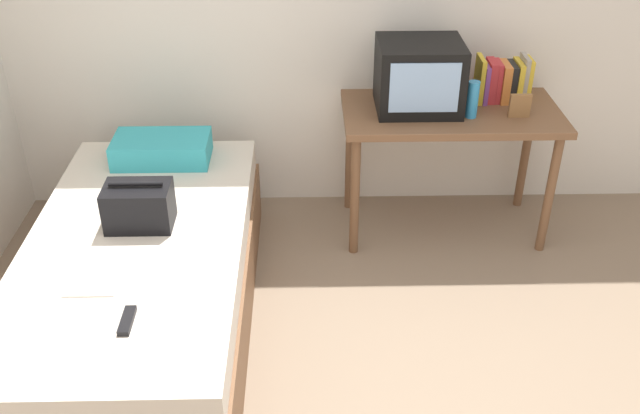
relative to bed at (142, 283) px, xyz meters
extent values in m
cube|color=brown|center=(0.00, 0.00, -0.08)|extent=(1.00, 2.00, 0.34)
cube|color=beige|center=(0.00, 0.00, 0.17)|extent=(0.97, 1.94, 0.16)
cube|color=brown|center=(1.56, 0.83, 0.48)|extent=(1.16, 0.60, 0.04)
cylinder|color=brown|center=(1.04, 0.59, 0.10)|extent=(0.05, 0.05, 0.70)
cylinder|color=brown|center=(2.08, 0.59, 0.10)|extent=(0.05, 0.05, 0.70)
cylinder|color=brown|center=(1.04, 1.07, 0.10)|extent=(0.05, 0.05, 0.70)
cylinder|color=brown|center=(2.08, 1.07, 0.10)|extent=(0.05, 0.05, 0.70)
cube|color=black|center=(1.37, 0.86, 0.68)|extent=(0.44, 0.38, 0.36)
cube|color=#8CB2E0|center=(1.37, 0.67, 0.69)|extent=(0.35, 0.01, 0.26)
cylinder|color=#3399DB|center=(1.64, 0.74, 0.59)|extent=(0.06, 0.06, 0.19)
cube|color=gold|center=(1.72, 0.96, 0.62)|extent=(0.02, 0.16, 0.24)
cube|color=#7A3D89|center=(1.74, 0.96, 0.60)|extent=(0.02, 0.17, 0.21)
cube|color=#B72D33|center=(1.78, 0.96, 0.61)|extent=(0.04, 0.14, 0.22)
cube|color=#B72D33|center=(1.81, 0.96, 0.60)|extent=(0.03, 0.14, 0.22)
cube|color=#CC7233|center=(1.85, 0.96, 0.60)|extent=(0.04, 0.16, 0.21)
cube|color=black|center=(1.89, 0.96, 0.60)|extent=(0.03, 0.16, 0.21)
cube|color=gold|center=(1.92, 0.96, 0.60)|extent=(0.03, 0.17, 0.22)
cube|color=gray|center=(1.95, 0.96, 0.62)|extent=(0.02, 0.14, 0.25)
cube|color=gold|center=(1.98, 0.96, 0.61)|extent=(0.02, 0.13, 0.24)
cube|color=olive|center=(1.89, 0.73, 0.56)|extent=(0.11, 0.02, 0.13)
cube|color=#33A8B7|center=(0.01, 0.75, 0.32)|extent=(0.51, 0.29, 0.13)
cube|color=black|center=(0.01, 0.11, 0.36)|extent=(0.30, 0.20, 0.20)
cylinder|color=black|center=(0.01, 0.11, 0.47)|extent=(0.24, 0.02, 0.02)
cube|color=white|center=(-0.10, -0.28, 0.26)|extent=(0.21, 0.29, 0.01)
cube|color=black|center=(0.09, -0.58, 0.27)|extent=(0.04, 0.16, 0.02)
camera|label=1|loc=(0.77, -2.66, 2.04)|focal=39.98mm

